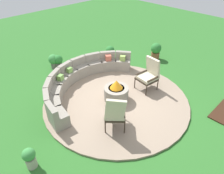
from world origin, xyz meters
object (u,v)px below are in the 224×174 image
object	(u,v)px
curved_stone_bench	(80,79)
potted_plant_2	(110,52)
lounge_chair_front_left	(115,113)
potted_plant_3	(30,158)
potted_plant_1	(54,61)
potted_plant_5	(156,50)
lounge_chair_front_right	(149,74)
potted_plant_0	(58,61)
fire_pit	(116,92)

from	to	relation	value
curved_stone_bench	potted_plant_2	xyz separation A→B (m)	(2.24, 0.78, 0.04)
lounge_chair_front_left	potted_plant_3	world-z (taller)	lounge_chair_front_left
potted_plant_1	potted_plant_2	bearing A→B (deg)	-26.97
potted_plant_1	potted_plant_2	world-z (taller)	potted_plant_2
lounge_chair_front_left	potted_plant_5	world-z (taller)	lounge_chair_front_left
potted_plant_1	potted_plant_2	distance (m)	2.45
curved_stone_bench	lounge_chair_front_right	world-z (taller)	lounge_chair_front_right
potted_plant_3	potted_plant_5	distance (m)	6.79
potted_plant_0	potted_plant_3	distance (m)	4.70
potted_plant_0	potted_plant_3	xyz separation A→B (m)	(-3.04, -3.59, -0.02)
potted_plant_3	potted_plant_5	bearing A→B (deg)	11.01
potted_plant_1	potted_plant_5	distance (m)	4.47
potted_plant_0	potted_plant_3	world-z (taller)	potted_plant_0
potted_plant_0	potted_plant_3	bearing A→B (deg)	-130.33
fire_pit	potted_plant_1	bearing A→B (deg)	94.97
potted_plant_2	potted_plant_3	xyz separation A→B (m)	(-5.10, -2.62, -0.07)
potted_plant_0	potted_plant_2	world-z (taller)	potted_plant_2
fire_pit	potted_plant_3	world-z (taller)	fire_pit
potted_plant_3	potted_plant_2	bearing A→B (deg)	27.20
lounge_chair_front_right	lounge_chair_front_left	bearing A→B (deg)	111.27
curved_stone_bench	potted_plant_1	size ratio (longest dim) A/B	6.83
fire_pit	potted_plant_3	xyz separation A→B (m)	(-3.21, -0.37, -0.03)
curved_stone_bench	potted_plant_0	size ratio (longest dim) A/B	7.08
potted_plant_2	potted_plant_3	world-z (taller)	potted_plant_2
lounge_chair_front_right	potted_plant_5	distance (m)	2.52
lounge_chair_front_right	curved_stone_bench	bearing A→B (deg)	49.11
lounge_chair_front_right	potted_plant_3	bearing A→B (deg)	97.42
fire_pit	potted_plant_5	size ratio (longest dim) A/B	1.09
lounge_chair_front_right	potted_plant_5	bearing A→B (deg)	-53.15
lounge_chair_front_left	potted_plant_2	xyz separation A→B (m)	(2.86, 3.16, -0.25)
potted_plant_1	fire_pit	bearing A→B (deg)	-85.03
potted_plant_5	curved_stone_bench	bearing A→B (deg)	171.80
potted_plant_1	lounge_chair_front_left	bearing A→B (deg)	-99.01
potted_plant_2	potted_plant_1	bearing A→B (deg)	153.03
potted_plant_2	potted_plant_5	world-z (taller)	potted_plant_5
fire_pit	potted_plant_2	distance (m)	2.94
potted_plant_0	potted_plant_5	distance (m)	4.28
fire_pit	curved_stone_bench	world-z (taller)	fire_pit
lounge_chair_front_right	potted_plant_5	size ratio (longest dim) A/B	1.55
lounge_chair_front_left	lounge_chair_front_right	world-z (taller)	lounge_chair_front_left
potted_plant_0	potted_plant_5	bearing A→B (deg)	-32.32
fire_pit	potted_plant_2	bearing A→B (deg)	49.96
potted_plant_1	potted_plant_2	size ratio (longest dim) A/B	0.92
potted_plant_3	potted_plant_5	world-z (taller)	potted_plant_5
curved_stone_bench	lounge_chair_front_left	size ratio (longest dim) A/B	3.61
potted_plant_1	potted_plant_2	xyz separation A→B (m)	(2.18, -1.11, 0.04)
curved_stone_bench	lounge_chair_front_right	size ratio (longest dim) A/B	3.68
lounge_chair_front_left	curved_stone_bench	bearing A→B (deg)	120.54
fire_pit	lounge_chair_front_left	bearing A→B (deg)	-136.94
fire_pit	curved_stone_bench	distance (m)	1.52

